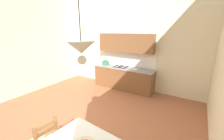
# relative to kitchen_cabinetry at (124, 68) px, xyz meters

# --- Properties ---
(ground_plane) EXTENTS (6.42, 6.97, 0.10)m
(ground_plane) POSITION_rel_kitchen_cabinetry_xyz_m (0.04, -2.91, -0.91)
(ground_plane) COLOR #A86042
(wall_back) EXTENTS (6.42, 0.12, 4.16)m
(wall_back) POSITION_rel_kitchen_cabinetry_xyz_m (0.04, 0.33, 1.22)
(wall_back) COLOR beige
(wall_back) RESTS_ON ground_plane
(kitchen_cabinetry) EXTENTS (2.46, 0.63, 2.20)m
(kitchen_cabinetry) POSITION_rel_kitchen_cabinetry_xyz_m (0.00, 0.00, 0.00)
(kitchen_cabinetry) COLOR brown
(kitchen_cabinetry) RESTS_ON ground_plane
(pendant_lamp) EXTENTS (0.32, 0.32, 0.80)m
(pendant_lamp) POSITION_rel_kitchen_cabinetry_xyz_m (1.37, -3.81, 1.28)
(pendant_lamp) COLOR black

